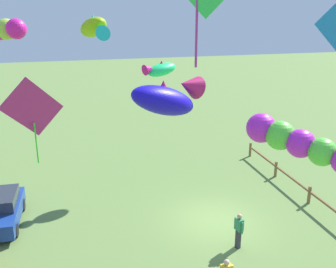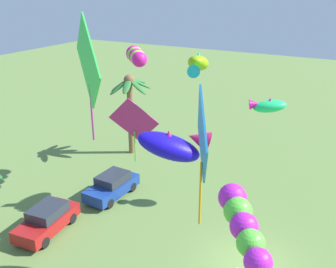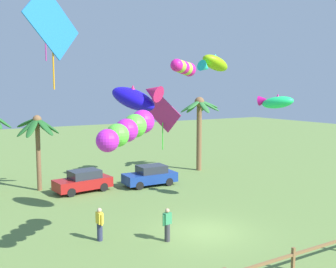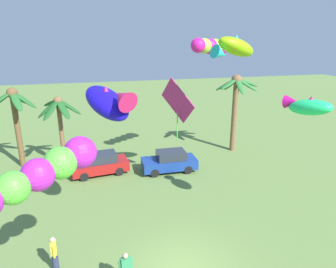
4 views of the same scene
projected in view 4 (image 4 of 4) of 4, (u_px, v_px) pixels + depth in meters
name	position (u px, v px, depth m)	size (l,w,h in m)	color
palm_tree_0	(236.00, 95.00, 24.56)	(3.68, 3.39, 6.47)	brown
palm_tree_1	(14.00, 110.00, 21.40)	(3.27, 3.19, 5.95)	brown
palm_tree_2	(59.00, 113.00, 21.35)	(3.10, 3.07, 5.35)	brown
parked_car_0	(170.00, 161.00, 21.66)	(3.96, 1.85, 1.51)	navy
parked_car_1	(100.00, 164.00, 21.22)	(4.06, 2.11, 1.51)	#A51919
spectator_1	(54.00, 254.00, 12.22)	(0.27, 0.55, 1.59)	#2D3351
kite_fish_0	(307.00, 106.00, 13.03)	(1.66, 2.31, 0.97)	#20EA77
kite_tube_1	(211.00, 46.00, 19.56)	(3.33, 2.90, 1.16)	#EC1A98
kite_fish_2	(234.00, 48.00, 15.20)	(2.79, 1.67, 1.46)	#89BB10
kite_diamond_4	(177.00, 102.00, 18.46)	(1.38, 2.62, 4.04)	#B72572
kite_fish_5	(109.00, 102.00, 12.41)	(2.48, 3.37, 1.81)	#180DCE
kite_tube_7	(44.00, 172.00, 8.69)	(3.32, 2.66, 1.46)	#C522CC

